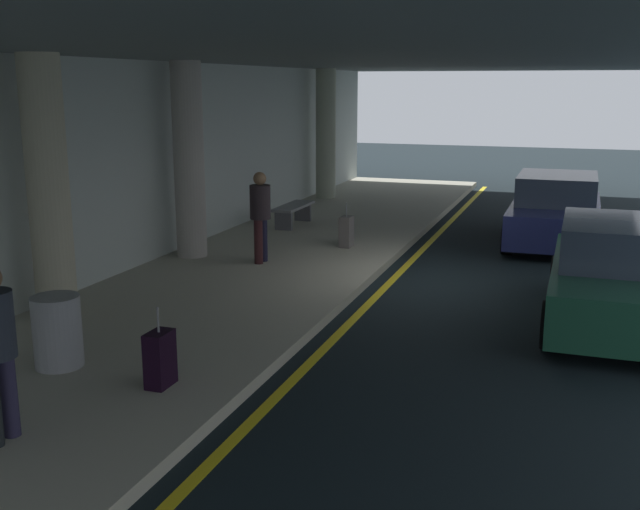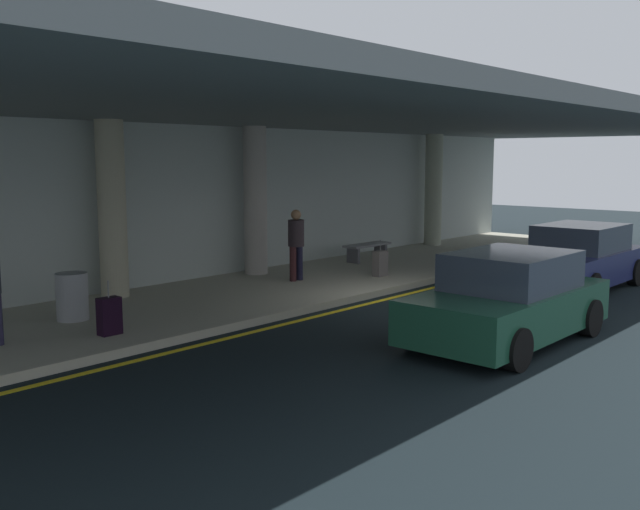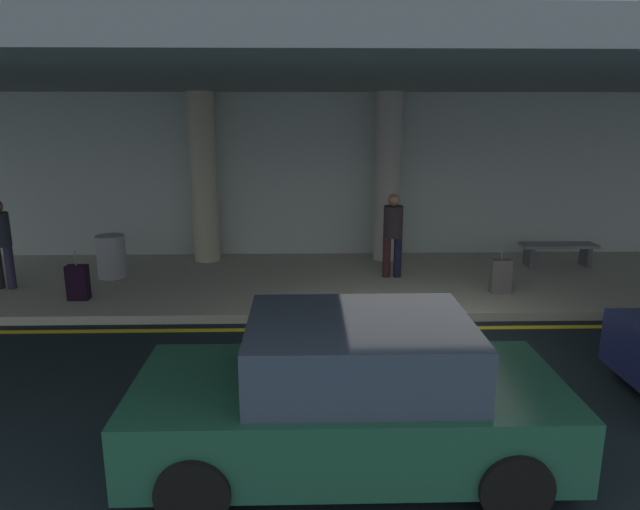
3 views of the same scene
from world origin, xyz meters
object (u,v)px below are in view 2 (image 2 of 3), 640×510
object	(u,v)px
support_column_center	(433,190)
car_navy	(579,258)
suitcase_upright_secondary	(380,264)
support_column_far_left	(112,209)
bench_metal	(367,248)
suitcase_upright_primary	(109,316)
trash_bin_steel	(72,296)
support_column_left_mid	(255,201)
car_dark_green	(508,300)
person_waiting_for_ride	(296,240)

from	to	relation	value
support_column_center	car_navy	world-z (taller)	support_column_center
car_navy	suitcase_upright_secondary	size ratio (longest dim) A/B	4.56
support_column_center	suitcase_upright_secondary	distance (m)	6.91
support_column_far_left	bench_metal	xyz separation A→B (m)	(7.61, -0.69, -1.47)
suitcase_upright_primary	trash_bin_steel	bearing A→B (deg)	70.03
support_column_center	trash_bin_steel	world-z (taller)	support_column_center
support_column_left_mid	car_navy	distance (m)	7.83
car_dark_green	person_waiting_for_ride	distance (m)	6.26
support_column_center	suitcase_upright_secondary	world-z (taller)	support_column_center
support_column_far_left	suitcase_upright_secondary	size ratio (longest dim) A/B	4.06
bench_metal	trash_bin_steel	bearing A→B (deg)	-176.05
car_dark_green	trash_bin_steel	size ratio (longest dim) A/B	4.82
suitcase_upright_primary	bench_metal	bearing A→B (deg)	-2.22
support_column_left_mid	car_dark_green	world-z (taller)	support_column_left_mid
car_navy	bench_metal	distance (m)	5.85
car_navy	trash_bin_steel	size ratio (longest dim) A/B	4.82
support_column_far_left	trash_bin_steel	distance (m)	2.56
car_dark_green	support_column_far_left	bearing A→B (deg)	108.83
support_column_center	suitcase_upright_primary	size ratio (longest dim) A/B	4.06
suitcase_upright_secondary	bench_metal	bearing A→B (deg)	67.58
support_column_center	suitcase_upright_primary	distance (m)	14.17
support_column_left_mid	suitcase_upright_primary	world-z (taller)	support_column_left_mid
car_dark_green	bench_metal	xyz separation A→B (m)	(4.98, 6.89, -0.21)
person_waiting_for_ride	suitcase_upright_secondary	world-z (taller)	person_waiting_for_ride
suitcase_upright_secondary	trash_bin_steel	size ratio (longest dim) A/B	1.06
bench_metal	car_navy	bearing A→B (deg)	-84.59
support_column_far_left	car_dark_green	distance (m)	8.12
suitcase_upright_secondary	trash_bin_steel	world-z (taller)	suitcase_upright_secondary
support_column_far_left	support_column_center	distance (m)	12.00
support_column_left_mid	bench_metal	distance (m)	3.96
support_column_far_left	person_waiting_for_ride	xyz separation A→B (m)	(3.93, -1.47, -0.86)
support_column_center	trash_bin_steel	xyz separation A→B (m)	(-13.68, -1.33, -1.40)
person_waiting_for_ride	suitcase_upright_primary	world-z (taller)	person_waiting_for_ride
car_dark_green	suitcase_upright_secondary	bearing A→B (deg)	57.75
support_column_center	support_column_left_mid	bearing A→B (deg)	180.00
support_column_center	car_dark_green	distance (m)	12.12
support_column_center	trash_bin_steel	bearing A→B (deg)	-174.43
support_column_far_left	bench_metal	distance (m)	7.79
car_navy	suitcase_upright_secondary	distance (m)	4.63
support_column_center	support_column_far_left	bearing A→B (deg)	180.00
car_dark_green	trash_bin_steel	world-z (taller)	car_dark_green
person_waiting_for_ride	suitcase_upright_secondary	xyz separation A→B (m)	(1.84, -1.09, -0.65)
suitcase_upright_primary	bench_metal	size ratio (longest dim) A/B	0.56
car_navy	bench_metal	bearing A→B (deg)	-88.81
suitcase_upright_secondary	bench_metal	size ratio (longest dim) A/B	0.56
support_column_far_left	car_navy	size ratio (longest dim) A/B	0.89
support_column_far_left	support_column_center	xyz separation A→B (m)	(12.00, 0.00, 0.00)
support_column_far_left	support_column_center	size ratio (longest dim) A/B	1.00
suitcase_upright_primary	bench_metal	distance (m)	9.66
bench_metal	support_column_center	bearing A→B (deg)	8.98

